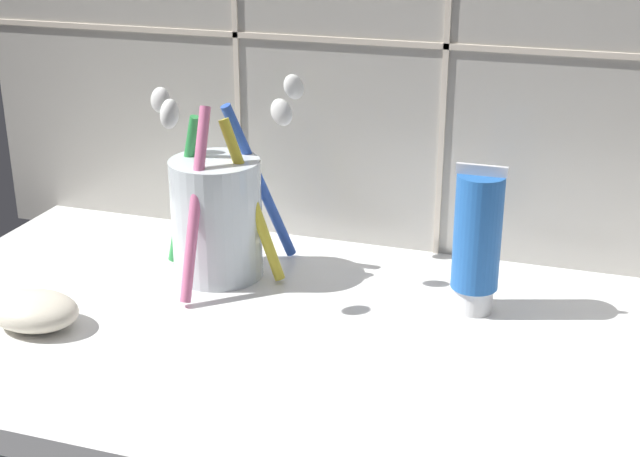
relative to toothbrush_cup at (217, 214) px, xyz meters
The scene contains 4 objects.
sink_counter 17.83cm from the toothbrush_cup, 26.23° to the right, with size 76.41×36.59×2.00cm, color white.
toothbrush_cup is the anchor object (origin of this frame).
toothpaste_tube 21.79cm from the toothbrush_cup, ahead, with size 3.87×3.68×11.98cm.
soap_bar 16.82cm from the toothbrush_cup, 125.07° to the right, with size 7.20×5.23×2.76cm, color silver.
Camera 1 is at (15.21, -56.50, 33.85)cm, focal length 50.00 mm.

